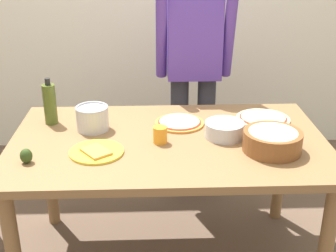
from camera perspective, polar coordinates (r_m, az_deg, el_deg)
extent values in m
cube|color=brown|center=(2.33, 0.05, -2.07)|extent=(1.60, 0.96, 0.04)
cylinder|color=brown|center=(2.34, 18.99, -14.37)|extent=(0.07, 0.07, 0.72)
cylinder|color=brown|center=(2.93, -14.56, -5.59)|extent=(0.07, 0.07, 0.72)
cylinder|color=brown|center=(2.97, 13.79, -5.07)|extent=(0.07, 0.07, 0.72)
cylinder|color=#2D2D38|center=(3.16, 1.40, -1.27)|extent=(0.12, 0.12, 0.85)
cylinder|color=#2D2D38|center=(3.17, 4.65, -1.21)|extent=(0.12, 0.12, 0.85)
cube|color=#56389E|center=(2.94, 3.32, 11.24)|extent=(0.34, 0.20, 0.55)
cylinder|color=#56389E|center=(2.88, -0.83, 11.02)|extent=(0.07, 0.21, 0.55)
cylinder|color=#56389E|center=(2.92, 7.59, 10.99)|extent=(0.07, 0.21, 0.55)
cylinder|color=beige|center=(2.60, 11.73, 0.86)|extent=(0.30, 0.30, 0.01)
cylinder|color=#B22D1E|center=(2.60, 11.75, 1.02)|extent=(0.26, 0.26, 0.00)
cylinder|color=beige|center=(2.60, 11.75, 1.10)|extent=(0.24, 0.24, 0.00)
cylinder|color=#C67A33|center=(2.50, 1.44, 0.36)|extent=(0.27, 0.27, 0.01)
cylinder|color=#B22D1E|center=(2.49, 1.44, 0.53)|extent=(0.23, 0.23, 0.00)
cylinder|color=beige|center=(2.49, 1.44, 0.61)|extent=(0.22, 0.22, 0.00)
cylinder|color=gold|center=(2.21, -8.88, -3.19)|extent=(0.26, 0.26, 0.01)
cube|color=#CC8438|center=(2.18, -8.95, -3.14)|extent=(0.16, 0.17, 0.01)
cylinder|color=brown|center=(2.24, 12.85, -1.86)|extent=(0.28, 0.28, 0.10)
ellipsoid|color=beige|center=(2.22, 12.94, -0.92)|extent=(0.25, 0.25, 0.05)
cylinder|color=#B7B7BC|center=(2.35, 7.03, -0.46)|extent=(0.20, 0.20, 0.08)
cylinder|color=#47561E|center=(2.55, -14.47, 2.63)|extent=(0.07, 0.07, 0.22)
cylinder|color=black|center=(2.51, -14.77, 5.36)|extent=(0.03, 0.03, 0.04)
cylinder|color=#B7B7BC|center=(2.44, -9.37, 0.88)|extent=(0.17, 0.17, 0.12)
torus|color=#A5A5AD|center=(2.42, -9.47, 2.28)|extent=(0.17, 0.17, 0.01)
cylinder|color=orange|center=(2.27, -0.99, -1.11)|extent=(0.07, 0.07, 0.08)
ellipsoid|color=#2D4219|center=(2.18, -17.23, -3.57)|extent=(0.06, 0.06, 0.07)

